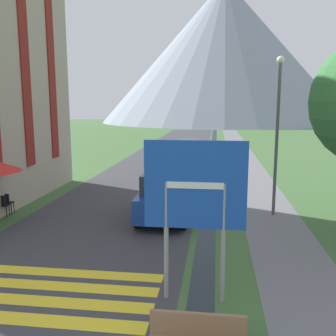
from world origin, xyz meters
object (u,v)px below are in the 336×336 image
at_px(road_sign, 195,197).
at_px(streetlamp, 277,125).
at_px(parked_car_near, 165,195).
at_px(cafe_chair_far_left, 3,204).
at_px(cafe_chair_far_right, 6,202).
at_px(parked_car_far, 192,152).

height_order(road_sign, streetlamp, streetlamp).
relative_size(road_sign, parked_car_near, 0.91).
relative_size(cafe_chair_far_left, cafe_chair_far_right, 1.00).
relative_size(cafe_chair_far_right, streetlamp, 0.14).
bearing_deg(streetlamp, parked_car_near, -165.55).
relative_size(cafe_chair_far_left, streetlamp, 0.14).
distance_m(cafe_chair_far_right, streetlamp, 10.81).
bearing_deg(cafe_chair_far_right, cafe_chair_far_left, -100.32).
distance_m(parked_car_far, streetlamp, 12.64).
bearing_deg(streetlamp, cafe_chair_far_left, -171.23).
relative_size(parked_car_near, parked_car_far, 0.93).
height_order(parked_car_near, cafe_chair_far_right, parked_car_near).
bearing_deg(cafe_chair_far_left, parked_car_near, -10.91).
distance_m(parked_car_near, streetlamp, 4.97).
distance_m(road_sign, cafe_chair_far_left, 9.39).
bearing_deg(parked_car_far, cafe_chair_far_right, -116.07).
distance_m(cafe_chair_far_left, streetlamp, 10.80).
bearing_deg(parked_car_far, parked_car_near, -90.80).
height_order(parked_car_far, cafe_chair_far_left, parked_car_far).
xyz_separation_m(road_sign, cafe_chair_far_right, (-7.63, 5.51, -1.81)).
bearing_deg(streetlamp, parked_car_far, 108.54).
height_order(road_sign, cafe_chair_far_right, road_sign).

